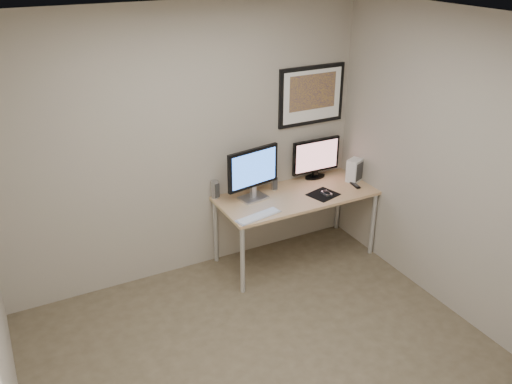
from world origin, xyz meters
TOP-DOWN VIEW (x-y plane):
  - floor at (0.00, 0.00)m, footprint 3.60×3.60m
  - room at (0.00, 0.45)m, footprint 3.60×3.60m
  - desk at (1.00, 1.35)m, footprint 1.60×0.70m
  - framed_art at (1.35, 1.68)m, footprint 0.75×0.04m
  - monitor_large at (0.57, 1.46)m, footprint 0.57×0.23m
  - monitor_tv at (1.39, 1.61)m, footprint 0.55×0.13m
  - speaker_left at (0.25, 1.65)m, footprint 0.09×0.09m
  - speaker_right at (0.86, 1.55)m, footprint 0.08×0.08m
  - keyboard at (0.44, 1.10)m, footprint 0.47×0.20m
  - mousepad at (1.23, 1.22)m, footprint 0.33×0.31m
  - mouse at (1.27, 1.20)m, footprint 0.06×0.11m
  - remote at (1.65, 1.25)m, footprint 0.07×0.17m
  - fan_unit at (1.71, 1.35)m, footprint 0.19×0.17m

SIDE VIEW (x-z plane):
  - floor at x=0.00m, z-range 0.00..0.00m
  - desk at x=1.00m, z-range 0.30..1.03m
  - mousepad at x=1.23m, z-range 0.73..0.73m
  - keyboard at x=0.44m, z-range 0.73..0.75m
  - remote at x=1.65m, z-range 0.73..0.75m
  - mouse at x=1.27m, z-range 0.73..0.77m
  - speaker_right at x=0.86m, z-range 0.73..0.89m
  - speaker_left at x=0.25m, z-range 0.73..0.91m
  - fan_unit at x=1.71m, z-range 0.73..0.97m
  - monitor_tv at x=1.39m, z-range 0.74..1.18m
  - monitor_large at x=0.57m, z-range 0.76..1.28m
  - framed_art at x=1.35m, z-range 1.32..1.92m
  - room at x=0.00m, z-range -0.16..3.44m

